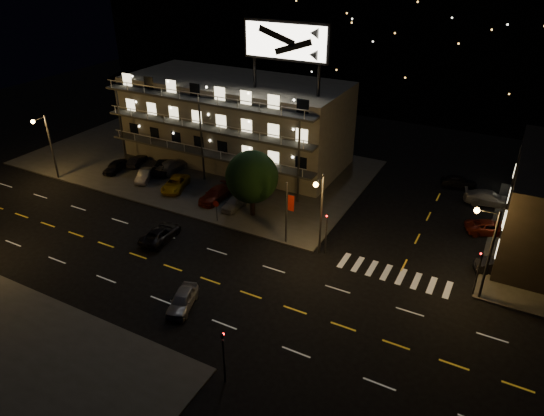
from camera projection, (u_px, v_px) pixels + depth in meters
The scene contains 29 objects.
ground at pixel (191, 274), 42.02m from camera, with size 140.00×140.00×0.00m, color black.
curb_nw at pixel (196, 163), 63.26m from camera, with size 44.00×24.00×0.15m, color #373735.
motel at pixel (236, 120), 62.08m from camera, with size 28.00×13.80×18.10m.
hill_backdrop at pixel (377, 26), 92.27m from camera, with size 120.00×25.00×24.00m.
streetlight_nw at pixel (47, 141), 56.52m from camera, with size 0.44×1.92×8.00m.
streetlight_nc at pixel (320, 207), 42.30m from camera, with size 0.44×1.92×8.00m.
streetlight_ne at pixel (487, 245), 36.96m from camera, with size 1.92×0.44×8.00m.
signal_nw at pixel (326, 229), 43.67m from camera, with size 0.20×0.27×4.60m.
signal_sw at pixel (223, 352), 30.50m from camera, with size 0.20×0.27×4.60m.
signal_ne at pixel (479, 269), 38.32m from camera, with size 0.27×0.20×4.60m.
banner_north at pixel (287, 212), 44.80m from camera, with size 0.83×0.16×6.40m.
stop_sign at pixel (216, 207), 49.09m from camera, with size 0.91×0.11×2.61m.
tree at pixel (252, 178), 49.02m from camera, with size 5.61×5.40×7.06m.
lot_car_0 at pixel (115, 167), 60.36m from camera, with size 1.53×3.80×1.30m, color black.
lot_car_1 at pixel (145, 175), 58.13m from camera, with size 1.33×3.81×1.26m, color gray.
lot_car_2 at pixel (175, 184), 56.00m from camera, with size 2.19×4.74×1.32m, color gold.
lot_car_3 at pixel (215, 194), 53.58m from camera, with size 1.92×4.73×1.37m, color #621A0E.
lot_car_4 at pixel (234, 203), 51.97m from camera, with size 1.49×3.71×1.27m, color gray.
lot_car_5 at pixel (137, 161), 62.10m from camera, with size 1.29×3.69×1.22m, color black.
lot_car_6 at pixel (163, 166), 60.28m from camera, with size 2.35×5.11×1.42m, color black.
lot_car_7 at pixel (172, 166), 60.41m from camera, with size 2.10×5.16×1.50m, color gray.
lot_car_8 at pixel (235, 181), 56.55m from camera, with size 1.70×4.24×1.44m, color black.
lot_car_9 at pixel (247, 184), 56.12m from camera, with size 1.33×3.82×1.26m, color #621A0E.
side_car_0 at pixel (498, 267), 41.92m from camera, with size 1.35×3.87×1.28m, color black.
side_car_1 at pixel (490, 227), 47.72m from camera, with size 2.15×4.67×1.30m, color #621A0E.
side_car_2 at pixel (489, 198), 52.98m from camera, with size 2.12×5.22×1.51m, color gray.
side_car_3 at pixel (459, 181), 56.86m from camera, with size 1.62×4.02×1.37m, color black.
road_car_east at pixel (182, 300), 37.92m from camera, with size 1.63×4.04×1.38m, color gray.
road_car_west at pixel (161, 233), 46.65m from camera, with size 2.23×4.84×1.35m, color black.
Camera 1 is at (22.23, -26.85, 25.16)m, focal length 32.00 mm.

